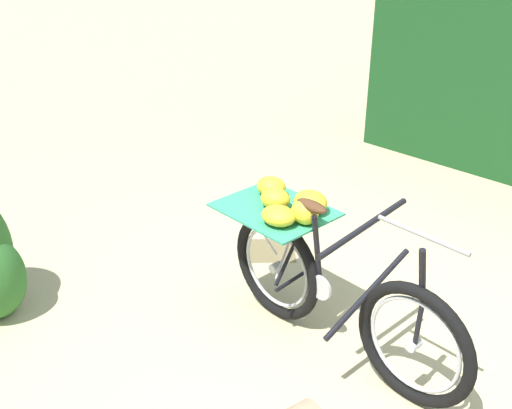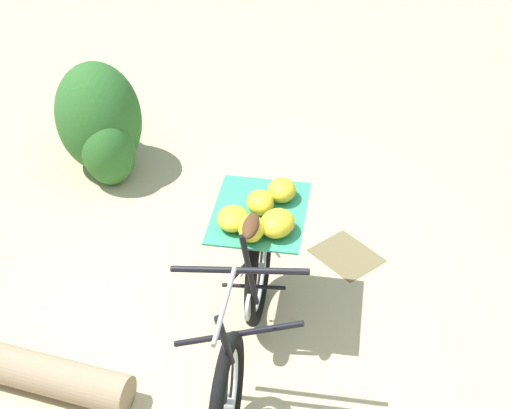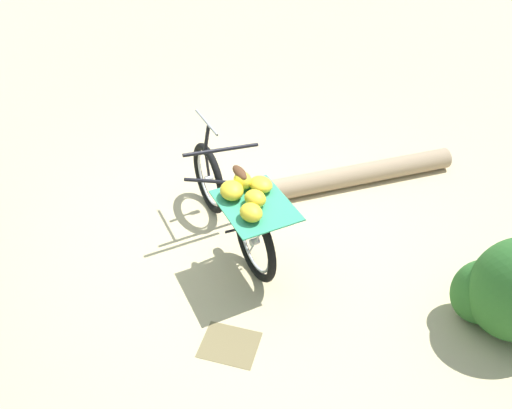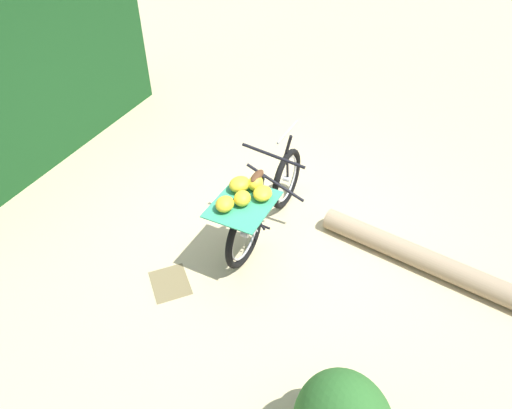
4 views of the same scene
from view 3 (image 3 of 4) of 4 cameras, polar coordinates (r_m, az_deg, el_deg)
name	(u,v)px [view 3 (image 3 of 4)]	position (r m, az deg, el deg)	size (l,w,h in m)	color
ground_plane	(223,233)	(5.07, -3.66, -3.22)	(60.00, 60.00, 0.00)	#C6B284
bicycle	(234,204)	(4.62, -2.40, 0.06)	(1.41, 1.53, 1.03)	black
fallen_log	(361,174)	(5.79, 11.52, 3.33)	(0.23, 0.23, 2.16)	#9E8466
leaf_litter_patch	(230,345)	(4.16, -2.94, -15.21)	(0.44, 0.36, 0.01)	olive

